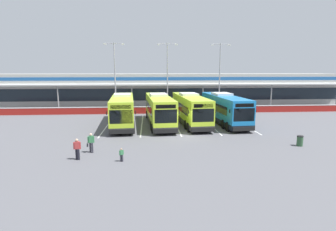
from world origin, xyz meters
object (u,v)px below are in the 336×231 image
coach_bus_left_centre (159,110)px  pedestrian_with_handbag (91,142)px  coach_bus_centre (190,110)px  lamp_post_centre (167,73)px  pedestrian_in_dark_coat (77,148)px  coach_bus_right_centre (224,109)px  lamp_post_west (115,73)px  litter_bin (300,141)px  lamp_post_east (220,73)px  pedestrian_child (121,154)px  coach_bus_leftmost (123,111)px

coach_bus_left_centre → pedestrian_with_handbag: (-6.05, -11.04, -0.93)m
coach_bus_centre → lamp_post_centre: 11.71m
coach_bus_centre → pedestrian_in_dark_coat: 16.85m
coach_bus_right_centre → lamp_post_centre: size_ratio=1.12×
coach_bus_centre → lamp_post_centre: (-2.11, 10.60, 4.50)m
lamp_post_centre → lamp_post_west: bearing=178.5°
litter_bin → coach_bus_centre: bearing=127.2°
lamp_post_centre → litter_bin: 24.42m
lamp_post_east → pedestrian_in_dark_coat: bearing=-125.7°
coach_bus_left_centre → lamp_post_centre: bearing=80.7°
coach_bus_centre → lamp_post_east: (6.59, 10.89, 4.50)m
pedestrian_with_handbag → lamp_post_west: size_ratio=0.15×
lamp_post_west → pedestrian_with_handbag: bearing=-88.5°
lamp_post_east → coach_bus_right_centre: bearing=-101.7°
pedestrian_child → lamp_post_east: 28.83m
lamp_post_east → lamp_post_centre: bearing=-178.1°
coach_bus_leftmost → lamp_post_east: 19.23m
coach_bus_left_centre → pedestrian_child: size_ratio=12.24×
coach_bus_leftmost → lamp_post_centre: lamp_post_centre is taller
coach_bus_centre → coach_bus_left_centre: bearing=-175.4°
coach_bus_left_centre → coach_bus_centre: (3.91, 0.32, 0.00)m
coach_bus_leftmost → lamp_post_east: (15.00, 11.16, 4.50)m
coach_bus_centre → pedestrian_with_handbag: coach_bus_centre is taller
pedestrian_in_dark_coat → lamp_post_west: (0.04, 23.89, 5.42)m
coach_bus_left_centre → litter_bin: coach_bus_left_centre is taller
pedestrian_in_dark_coat → pedestrian_with_handbag: bearing=69.5°
pedestrian_with_handbag → lamp_post_west: (-0.60, 22.18, 5.43)m
pedestrian_with_handbag → pedestrian_child: pedestrian_with_handbag is taller
coach_bus_centre → pedestrian_with_handbag: bearing=-131.2°
coach_bus_leftmost → pedestrian_with_handbag: (-1.55, -11.09, -0.93)m
pedestrian_with_handbag → pedestrian_in_dark_coat: (-0.64, -1.71, 0.02)m
lamp_post_west → coach_bus_centre: bearing=-45.7°
coach_bus_centre → lamp_post_east: bearing=58.8°
pedestrian_in_dark_coat → lamp_post_centre: 25.72m
pedestrian_child → coach_bus_leftmost: bearing=94.9°
pedestrian_in_dark_coat → litter_bin: size_ratio=1.74×
coach_bus_centre → coach_bus_right_centre: size_ratio=1.00×
pedestrian_in_dark_coat → lamp_post_centre: (8.49, 23.67, 5.42)m
lamp_post_east → pedestrian_child: bearing=-119.3°
lamp_post_east → litter_bin: bearing=-85.8°
coach_bus_left_centre → coach_bus_right_centre: size_ratio=1.00×
lamp_post_west → litter_bin: lamp_post_west is taller
coach_bus_centre → lamp_post_east: size_ratio=1.12×
lamp_post_centre → coach_bus_leftmost: bearing=-120.1°
coach_bus_leftmost → litter_bin: bearing=-32.3°
pedestrian_with_handbag → coach_bus_leftmost: bearing=82.0°
pedestrian_with_handbag → litter_bin: bearing=1.9°
lamp_post_east → litter_bin: lamp_post_east is taller
litter_bin → lamp_post_centre: bearing=115.7°
coach_bus_left_centre → lamp_post_east: lamp_post_east is taller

